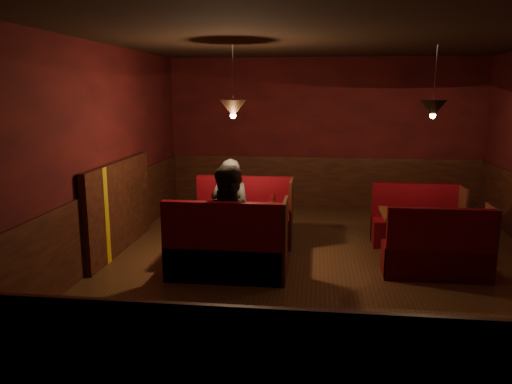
# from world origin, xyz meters

# --- Properties ---
(room) EXTENTS (6.02, 7.02, 2.92)m
(room) POSITION_xyz_m (-0.28, 0.04, 1.05)
(room) COLOR #442516
(room) RESTS_ON ground
(main_table) EXTENTS (1.34, 0.81, 0.94)m
(main_table) POSITION_xyz_m (-1.21, 0.21, 0.55)
(main_table) COLOR brown
(main_table) RESTS_ON ground
(main_bench_far) EXTENTS (1.47, 0.53, 1.00)m
(main_bench_far) POSITION_xyz_m (-1.19, 0.97, 0.32)
(main_bench_far) COLOR #480510
(main_bench_far) RESTS_ON ground
(main_bench_near) EXTENTS (1.47, 0.53, 1.00)m
(main_bench_near) POSITION_xyz_m (-1.19, -0.55, 0.32)
(main_bench_near) COLOR #480510
(main_bench_near) RESTS_ON ground
(second_table) EXTENTS (1.16, 0.74, 0.66)m
(second_table) POSITION_xyz_m (1.35, 0.50, 0.49)
(second_table) COLOR brown
(second_table) RESTS_ON ground
(second_bench_far) EXTENTS (1.28, 0.48, 0.92)m
(second_bench_far) POSITION_xyz_m (1.38, 1.19, 0.29)
(second_bench_far) COLOR #480510
(second_bench_far) RESTS_ON ground
(second_bench_near) EXTENTS (1.28, 0.48, 0.92)m
(second_bench_near) POSITION_xyz_m (1.38, -0.20, 0.29)
(second_bench_near) COLOR #480510
(second_bench_near) RESTS_ON ground
(diner_a) EXTENTS (0.64, 0.46, 1.66)m
(diner_a) POSITION_xyz_m (-1.37, 0.80, 0.83)
(diner_a) COLOR #333336
(diner_a) RESTS_ON ground
(diner_b) EXTENTS (0.96, 0.81, 1.74)m
(diner_b) POSITION_xyz_m (-1.14, -0.39, 0.87)
(diner_b) COLOR black
(diner_b) RESTS_ON ground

